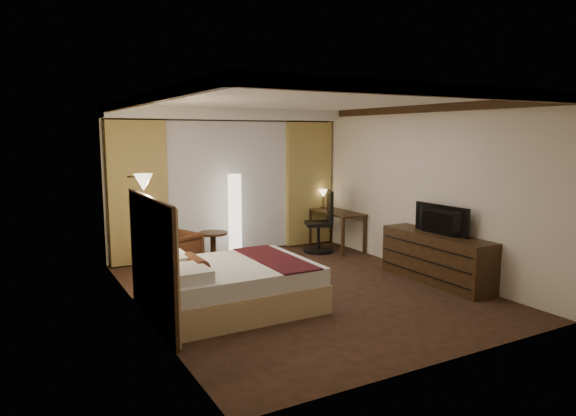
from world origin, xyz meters
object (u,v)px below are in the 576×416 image
armchair (175,250)px  office_chair (318,222)px  bed (233,286)px  side_table (213,248)px  floor_lamp (235,216)px  desk (336,230)px  dresser (436,258)px  television (437,215)px

armchair → office_chair: (2.79, -0.03, 0.24)m
bed → armchair: 2.21m
armchair → side_table: 0.74m
office_chair → bed: bearing=-117.4°
side_table → office_chair: office_chair is taller
floor_lamp → desk: bearing=-9.3°
dresser → floor_lamp: bearing=124.9°
dresser → television: (-0.03, 0.00, 0.67)m
side_table → desk: size_ratio=0.44×
armchair → side_table: armchair is taller
floor_lamp → dresser: floor_lamp is taller
television → floor_lamp: bearing=32.3°
armchair → floor_lamp: bearing=84.2°
floor_lamp → armchair: bearing=-164.2°
bed → office_chair: size_ratio=1.71×
bed → desk: size_ratio=1.60×
floor_lamp → office_chair: floor_lamp is taller
dresser → television: bearing=180.0°
bed → armchair: size_ratio=2.90×
desk → office_chair: 0.50m
floor_lamp → dresser: 3.61m
armchair → television: 4.22m
office_chair → dresser: (0.50, -2.57, -0.22)m
television → dresser: bearing=-92.1°
office_chair → side_table: bearing=-160.7°
floor_lamp → dresser: bearing=-55.1°
desk → television: (0.02, -2.62, 0.67)m
television → desk: bearing=-1.7°
bed → desk: 3.84m
floor_lamp → side_table: bearing=-156.7°
floor_lamp → television: bearing=-55.5°
side_table → television: size_ratio=0.54×
side_table → floor_lamp: floor_lamp is taller
dresser → bed: bearing=172.9°
bed → television: television is taller
floor_lamp → office_chair: bearing=-13.6°
desk → television: size_ratio=1.24×
floor_lamp → desk: 2.07m
desk → dresser: 2.62m
dresser → desk: bearing=91.1°
bed → office_chair: (2.68, 2.18, 0.30)m
side_table → office_chair: 2.10m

